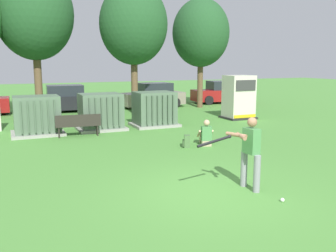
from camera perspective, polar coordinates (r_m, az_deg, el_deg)
name	(u,v)px	position (r m, az deg, el deg)	size (l,w,h in m)	color
ground_plane	(213,193)	(8.88, 6.90, -10.11)	(96.00, 96.00, 0.00)	#51933D
transformer_west	(37,116)	(16.39, -19.41, 1.45)	(2.10, 1.70, 1.62)	#9E9B93
transformer_mid_west	(101,112)	(16.90, -10.26, 2.09)	(2.10, 1.70, 1.62)	#9E9B93
transformer_mid_east	(154,109)	(17.60, -2.10, 2.55)	(2.10, 1.70, 1.62)	#9E9B93
generator_enclosure	(239,97)	(20.26, 10.76, 4.33)	(1.60, 1.40, 2.30)	#262626
park_bench	(78,124)	(15.52, -13.57, 0.35)	(1.83, 0.55, 0.92)	#2D2823
batter	(249,150)	(8.98, 12.31, -3.55)	(1.61, 0.72, 1.74)	gray
sports_ball	(282,200)	(8.63, 17.10, -10.76)	(0.09, 0.09, 0.09)	white
seated_spectator	(206,135)	(13.63, 5.80, -1.40)	(0.64, 0.78, 0.96)	tan
backpack	(187,141)	(13.27, 2.87, -2.38)	(0.35, 0.37, 0.44)	#4C723F
tree_center_left	(34,14)	(22.59, -19.77, 15.79)	(4.26, 4.26, 8.14)	brown
tree_center_right	(134,24)	(22.13, -5.29, 15.21)	(3.90, 3.90, 7.45)	brown
tree_right	(201,33)	(24.90, 5.04, 13.96)	(3.68, 3.68, 7.04)	brown
parked_car_left_of_center	(63,99)	(23.49, -15.72, 3.93)	(4.29, 2.10, 1.62)	black
parked_car_right_of_center	(153,96)	(24.96, -2.32, 4.62)	(4.32, 2.17, 1.62)	gray
parked_car_rightmost	(221,93)	(27.80, 8.17, 5.06)	(4.37, 2.30, 1.62)	maroon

